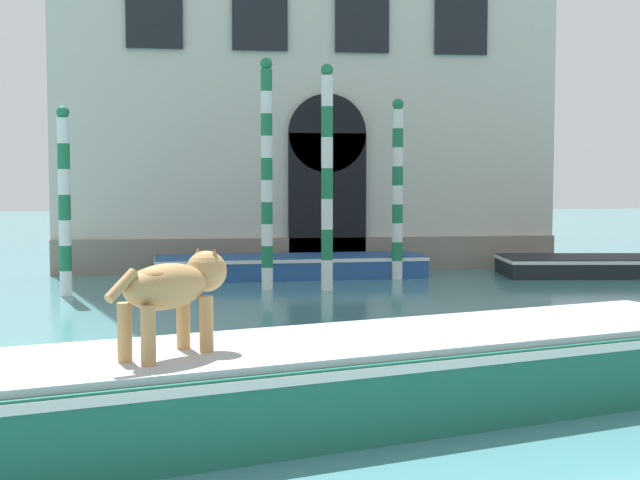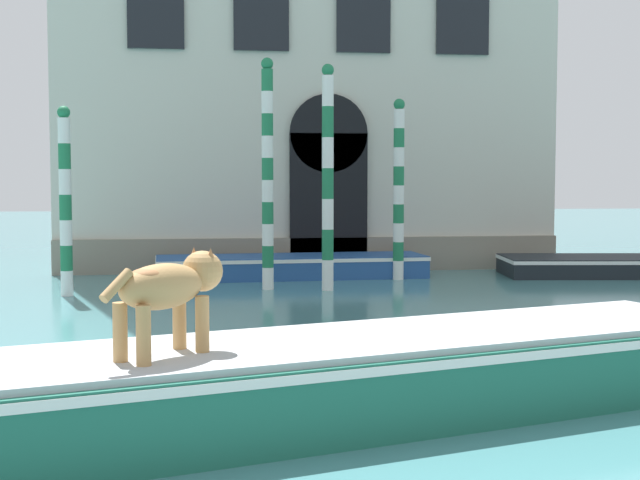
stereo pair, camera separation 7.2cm
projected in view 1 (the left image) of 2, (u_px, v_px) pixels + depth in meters
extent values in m
cube|color=gray|center=(312.00, 255.00, 21.19)|extent=(12.06, 0.16, 0.81)
cube|color=black|center=(327.00, 203.00, 21.14)|extent=(1.85, 0.14, 3.28)
cylinder|color=black|center=(327.00, 133.00, 21.03)|extent=(1.85, 0.14, 1.85)
cube|color=black|center=(154.00, 4.00, 20.29)|extent=(1.29, 0.10, 2.00)
cube|color=black|center=(260.00, 7.00, 20.63)|extent=(1.29, 0.10, 2.00)
cube|color=black|center=(362.00, 10.00, 20.97)|extent=(1.29, 0.10, 2.00)
cube|color=black|center=(461.00, 13.00, 21.30)|extent=(1.29, 0.10, 2.00)
cube|color=#1E6651|center=(367.00, 379.00, 8.29)|extent=(8.36, 4.12, 0.69)
cube|color=white|center=(367.00, 349.00, 8.27)|extent=(8.40, 4.16, 0.08)
cube|color=#B2B7BC|center=(367.00, 339.00, 8.27)|extent=(8.08, 3.91, 0.06)
cylinder|color=tan|center=(183.00, 321.00, 7.63)|extent=(0.12, 0.12, 0.48)
cylinder|color=tan|center=(206.00, 324.00, 7.48)|extent=(0.12, 0.12, 0.48)
cylinder|color=tan|center=(125.00, 332.00, 7.08)|extent=(0.12, 0.12, 0.48)
cylinder|color=tan|center=(148.00, 336.00, 6.93)|extent=(0.12, 0.12, 0.48)
ellipsoid|color=tan|center=(166.00, 287.00, 7.26)|extent=(0.88, 0.91, 0.38)
ellipsoid|color=#AD7042|center=(154.00, 275.00, 7.14)|extent=(0.46, 0.46, 0.13)
sphere|color=tan|center=(206.00, 271.00, 7.65)|extent=(0.35, 0.35, 0.35)
cone|color=#AD7042|center=(198.00, 255.00, 7.70)|extent=(0.11, 0.11, 0.14)
cone|color=#AD7042|center=(215.00, 256.00, 7.59)|extent=(0.11, 0.11, 0.14)
cylinder|color=tan|center=(121.00, 286.00, 6.85)|extent=(0.27, 0.29, 0.25)
cube|color=#234C8C|center=(290.00, 266.00, 19.92)|extent=(6.03, 1.80, 0.49)
cube|color=white|center=(290.00, 258.00, 19.91)|extent=(6.06, 1.83, 0.08)
cube|color=#9EA3A8|center=(290.00, 268.00, 19.92)|extent=(3.33, 1.30, 0.44)
cube|color=black|center=(613.00, 266.00, 20.36)|extent=(5.21, 2.48, 0.43)
cube|color=white|center=(613.00, 259.00, 20.35)|extent=(5.25, 2.52, 0.08)
cube|color=#9EA3A8|center=(613.00, 267.00, 20.37)|extent=(2.91, 1.74, 0.39)
cylinder|color=white|center=(327.00, 275.00, 17.66)|extent=(0.23, 0.23, 0.60)
cylinder|color=#1E7247|center=(327.00, 245.00, 17.62)|extent=(0.23, 0.23, 0.60)
cylinder|color=white|center=(327.00, 214.00, 17.58)|extent=(0.23, 0.23, 0.60)
cylinder|color=#1E7247|center=(327.00, 184.00, 17.54)|extent=(0.23, 0.23, 0.60)
cylinder|color=white|center=(327.00, 153.00, 17.49)|extent=(0.23, 0.23, 0.60)
cylinder|color=#1E7247|center=(327.00, 122.00, 17.45)|extent=(0.23, 0.23, 0.60)
cylinder|color=white|center=(327.00, 91.00, 17.41)|extent=(0.23, 0.23, 0.60)
sphere|color=#1E7247|center=(327.00, 70.00, 17.38)|extent=(0.24, 0.24, 0.24)
cylinder|color=white|center=(267.00, 278.00, 17.80)|extent=(0.23, 0.23, 0.44)
cylinder|color=#1E7247|center=(267.00, 257.00, 17.77)|extent=(0.23, 0.23, 0.44)
cylinder|color=white|center=(267.00, 235.00, 17.74)|extent=(0.23, 0.23, 0.44)
cylinder|color=#1E7247|center=(267.00, 213.00, 17.71)|extent=(0.23, 0.23, 0.44)
cylinder|color=white|center=(267.00, 191.00, 17.68)|extent=(0.23, 0.23, 0.44)
cylinder|color=#1E7247|center=(267.00, 169.00, 17.65)|extent=(0.23, 0.23, 0.44)
cylinder|color=white|center=(267.00, 147.00, 17.62)|extent=(0.23, 0.23, 0.44)
cylinder|color=#1E7247|center=(267.00, 125.00, 17.59)|extent=(0.23, 0.23, 0.44)
cylinder|color=white|center=(266.00, 102.00, 17.56)|extent=(0.23, 0.23, 0.44)
cylinder|color=#1E7247|center=(266.00, 80.00, 17.53)|extent=(0.23, 0.23, 0.44)
sphere|color=#1E7247|center=(266.00, 64.00, 17.51)|extent=(0.24, 0.24, 0.24)
cylinder|color=white|center=(397.00, 270.00, 19.55)|extent=(0.23, 0.23, 0.41)
cylinder|color=#1E7247|center=(397.00, 251.00, 19.52)|extent=(0.23, 0.23, 0.41)
cylinder|color=white|center=(397.00, 233.00, 19.49)|extent=(0.23, 0.23, 0.41)
cylinder|color=#1E7247|center=(397.00, 214.00, 19.46)|extent=(0.23, 0.23, 0.41)
cylinder|color=white|center=(398.00, 195.00, 19.44)|extent=(0.23, 0.23, 0.41)
cylinder|color=#1E7247|center=(398.00, 176.00, 19.41)|extent=(0.23, 0.23, 0.41)
cylinder|color=white|center=(398.00, 157.00, 19.38)|extent=(0.23, 0.23, 0.41)
cylinder|color=#1E7247|center=(398.00, 138.00, 19.35)|extent=(0.23, 0.23, 0.41)
cylinder|color=white|center=(398.00, 119.00, 19.32)|extent=(0.23, 0.23, 0.41)
sphere|color=#1E7247|center=(398.00, 104.00, 19.30)|extent=(0.25, 0.25, 0.25)
cylinder|color=white|center=(66.00, 283.00, 16.77)|extent=(0.23, 0.23, 0.48)
cylinder|color=#1E7247|center=(66.00, 258.00, 16.74)|extent=(0.23, 0.23, 0.48)
cylinder|color=white|center=(65.00, 233.00, 16.71)|extent=(0.23, 0.23, 0.48)
cylinder|color=#1E7247|center=(65.00, 207.00, 16.68)|extent=(0.23, 0.23, 0.48)
cylinder|color=white|center=(64.00, 182.00, 16.64)|extent=(0.23, 0.23, 0.48)
cylinder|color=#1E7247|center=(64.00, 156.00, 16.61)|extent=(0.23, 0.23, 0.48)
cylinder|color=white|center=(63.00, 131.00, 16.58)|extent=(0.23, 0.23, 0.48)
sphere|color=#1E7247|center=(63.00, 112.00, 16.55)|extent=(0.24, 0.24, 0.24)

